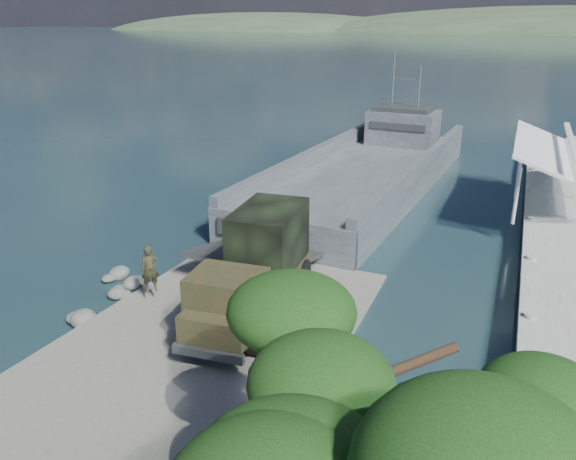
% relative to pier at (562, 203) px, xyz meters
% --- Properties ---
extents(ground, '(1400.00, 1400.00, 0.00)m').
position_rel_pier_xyz_m(ground, '(-13.00, -18.77, -1.60)').
color(ground, '#1A3540').
rests_on(ground, ground).
extents(boat_ramp, '(10.00, 18.00, 0.50)m').
position_rel_pier_xyz_m(boat_ramp, '(-13.00, -19.77, -1.35)').
color(boat_ramp, slate).
rests_on(boat_ramp, ground).
extents(shoreline_rocks, '(3.20, 5.60, 0.90)m').
position_rel_pier_xyz_m(shoreline_rocks, '(-19.20, -18.27, -1.60)').
color(shoreline_rocks, '#5A5A57').
rests_on(shoreline_rocks, ground).
extents(pier, '(6.40, 44.00, 6.10)m').
position_rel_pier_xyz_m(pier, '(0.00, 0.00, 0.00)').
color(pier, '#999890').
rests_on(pier, ground).
extents(landing_craft, '(10.42, 34.07, 9.99)m').
position_rel_pier_xyz_m(landing_craft, '(-12.96, 3.47, -0.78)').
color(landing_craft, '#40464C').
rests_on(landing_craft, ground).
extents(military_truck, '(3.43, 8.83, 4.00)m').
position_rel_pier_xyz_m(military_truck, '(-12.08, -16.97, 0.89)').
color(military_truck, black).
rests_on(military_truck, boat_ramp).
extents(soldier, '(0.88, 0.86, 2.03)m').
position_rel_pier_xyz_m(soldier, '(-16.72, -17.82, -0.08)').
color(soldier, '#25321C').
rests_on(soldier, boat_ramp).
extents(overhang_tree, '(7.84, 7.22, 7.12)m').
position_rel_pier_xyz_m(overhang_tree, '(-4.15, -28.02, 4.10)').
color(overhang_tree, black).
rests_on(overhang_tree, ground).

